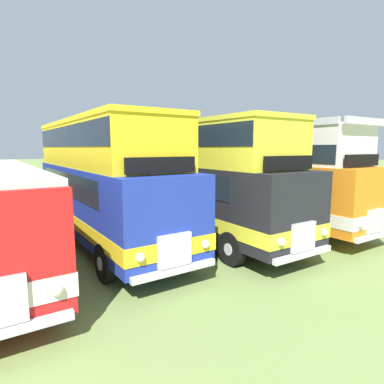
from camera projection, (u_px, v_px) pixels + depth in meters
name	position (u px, v px, depth m)	size (l,w,h in m)	color
bus_sixth_in_row	(103.00, 177.00, 11.61)	(2.62, 9.89, 4.49)	#1E339E
bus_seventh_in_row	(192.00, 173.00, 13.29)	(2.74, 11.09, 4.49)	black
bus_eighth_in_row	(256.00, 172.00, 15.24)	(2.75, 11.19, 4.52)	orange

